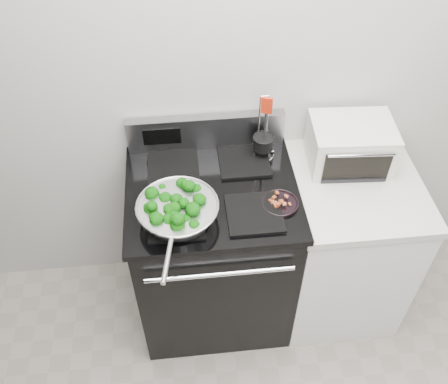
{
  "coord_description": "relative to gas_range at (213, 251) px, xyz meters",
  "views": [
    {
      "loc": [
        -0.41,
        -0.17,
        2.58
      ],
      "look_at": [
        -0.25,
        1.36,
        0.98
      ],
      "focal_mm": 40.0,
      "sensor_mm": 36.0,
      "label": 1
    }
  ],
  "objects": [
    {
      "name": "bacon_plate",
      "position": [
        0.29,
        -0.13,
        0.48
      ],
      "size": [
        0.16,
        0.16,
        0.04
      ],
      "rotation": [
        0.0,
        0.0,
        0.4
      ],
      "color": "black",
      "rests_on": "gas_range"
    },
    {
      "name": "back_wall",
      "position": [
        0.3,
        0.34,
        0.86
      ],
      "size": [
        4.0,
        0.02,
        2.7
      ],
      "primitive_type": "cube",
      "color": "#BCB9B2",
      "rests_on": "ground"
    },
    {
      "name": "skillet",
      "position": [
        -0.16,
        -0.17,
        0.52
      ],
      "size": [
        0.35,
        0.56,
        0.08
      ],
      "rotation": [
        0.0,
        0.0,
        -0.18
      ],
      "color": "silver",
      "rests_on": "gas_range"
    },
    {
      "name": "counter",
      "position": [
        0.68,
        -0.0,
        -0.03
      ],
      "size": [
        0.62,
        0.68,
        0.92
      ],
      "color": "white",
      "rests_on": "floor"
    },
    {
      "name": "toaster_oven",
      "position": [
        0.68,
        0.15,
        0.54
      ],
      "size": [
        0.4,
        0.32,
        0.22
      ],
      "rotation": [
        0.0,
        0.0,
        -0.06
      ],
      "color": "silver",
      "rests_on": "counter"
    },
    {
      "name": "broccoli_pile",
      "position": [
        -0.16,
        -0.16,
        0.54
      ],
      "size": [
        0.28,
        0.28,
        0.1
      ],
      "primitive_type": null,
      "color": "black",
      "rests_on": "skillet"
    },
    {
      "name": "gas_range",
      "position": [
        0.0,
        0.0,
        0.0
      ],
      "size": [
        0.79,
        0.69,
        1.13
      ],
      "color": "black",
      "rests_on": "floor"
    },
    {
      "name": "utensil_holder",
      "position": [
        0.26,
        0.2,
        0.53
      ],
      "size": [
        0.11,
        0.11,
        0.35
      ],
      "rotation": [
        0.0,
        0.0,
        -0.33
      ],
      "color": "silver",
      "rests_on": "gas_range"
    }
  ]
}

